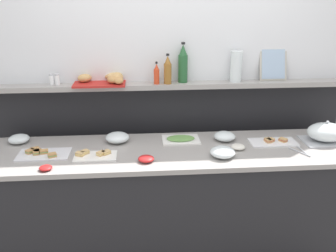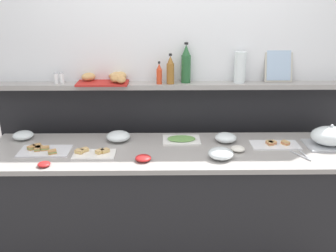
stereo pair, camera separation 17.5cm
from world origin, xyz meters
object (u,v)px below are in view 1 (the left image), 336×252
(sandwich_platter_side, at_px, (42,154))
(glass_bowl_large, at_px, (19,139))
(sandwich_platter_rear, at_px, (95,155))
(wine_bottle_green, at_px, (183,64))
(framed_picture, at_px, (273,64))
(glass_bowl_small, at_px, (223,152))
(water_carafe, at_px, (236,66))
(serving_cloche, at_px, (326,133))
(hot_sauce_bottle, at_px, (157,74))
(bread_basket, at_px, (109,79))
(vinegar_bottle_amber, at_px, (168,71))
(condiment_bowl_red, at_px, (238,147))
(condiment_bowl_dark, at_px, (46,168))
(sandwich_platter_front, at_px, (273,142))
(salt_shaker, at_px, (51,80))
(serving_tongs, at_px, (302,152))
(pepper_shaker, at_px, (57,79))
(glass_bowl_extra, at_px, (117,138))
(condiment_bowl_teal, at_px, (146,159))
(cold_cuts_platter, at_px, (181,139))

(sandwich_platter_side, relative_size, glass_bowl_large, 2.31)
(sandwich_platter_rear, distance_m, wine_bottle_green, 1.00)
(sandwich_platter_rear, distance_m, framed_picture, 1.60)
(sandwich_platter_side, xyz_separation_m, glass_bowl_large, (-0.23, 0.24, 0.02))
(glass_bowl_small, relative_size, water_carafe, 0.71)
(serving_cloche, xyz_separation_m, glass_bowl_small, (-0.83, -0.20, -0.04))
(hot_sauce_bottle, bearing_deg, framed_picture, 4.08)
(glass_bowl_small, bearing_deg, bread_basket, 142.82)
(vinegar_bottle_amber, bearing_deg, serving_cloche, -17.06)
(condiment_bowl_red, bearing_deg, condiment_bowl_dark, -170.07)
(glass_bowl_small, relative_size, condiment_bowl_dark, 2.09)
(sandwich_platter_front, distance_m, salt_shaker, 1.77)
(glass_bowl_large, distance_m, glass_bowl_small, 1.52)
(water_carafe, bearing_deg, bread_basket, 178.96)
(serving_cloche, xyz_separation_m, serving_tongs, (-0.26, -0.18, -0.07))
(vinegar_bottle_amber, height_order, pepper_shaker, vinegar_bottle_amber)
(glass_bowl_small, xyz_separation_m, framed_picture, (0.53, 0.63, 0.49))
(serving_tongs, distance_m, salt_shaker, 1.95)
(condiment_bowl_red, bearing_deg, hot_sauce_bottle, 142.03)
(hot_sauce_bottle, bearing_deg, water_carafe, 2.65)
(vinegar_bottle_amber, distance_m, wine_bottle_green, 0.14)
(condiment_bowl_dark, distance_m, framed_picture, 1.92)
(sandwich_platter_rear, xyz_separation_m, condiment_bowl_red, (1.02, 0.05, 0.01))
(glass_bowl_large, height_order, glass_bowl_extra, glass_bowl_extra)
(sandwich_platter_side, bearing_deg, condiment_bowl_teal, -12.61)
(condiment_bowl_teal, bearing_deg, sandwich_platter_front, 14.38)
(cold_cuts_platter, distance_m, glass_bowl_extra, 0.48)
(condiment_bowl_dark, height_order, serving_tongs, condiment_bowl_dark)
(sandwich_platter_side, xyz_separation_m, serving_cloche, (2.08, 0.07, 0.06))
(condiment_bowl_red, relative_size, framed_picture, 0.38)
(sandwich_platter_rear, bearing_deg, serving_tongs, -1.78)
(vinegar_bottle_amber, relative_size, salt_shaker, 2.71)
(sandwich_platter_rear, relative_size, sandwich_platter_side, 0.81)
(cold_cuts_platter, bearing_deg, glass_bowl_extra, 179.50)
(sandwich_platter_rear, relative_size, condiment_bowl_red, 2.89)
(cold_cuts_platter, distance_m, pepper_shaker, 1.06)
(wine_bottle_green, bearing_deg, hot_sauce_bottle, -168.45)
(glass_bowl_extra, height_order, condiment_bowl_red, glass_bowl_extra)
(sandwich_platter_rear, xyz_separation_m, wine_bottle_green, (0.67, 0.53, 0.52))
(cold_cuts_platter, height_order, vinegar_bottle_amber, vinegar_bottle_amber)
(condiment_bowl_dark, bearing_deg, wine_bottle_green, 36.52)
(sandwich_platter_side, bearing_deg, sandwich_platter_rear, -8.84)
(sandwich_platter_rear, bearing_deg, glass_bowl_large, 153.11)
(cold_cuts_platter, distance_m, bread_basket, 0.74)
(sandwich_platter_side, height_order, cold_cuts_platter, sandwich_platter_side)
(sandwich_platter_side, distance_m, condiment_bowl_teal, 0.74)
(hot_sauce_bottle, height_order, vinegar_bottle_amber, vinegar_bottle_amber)
(wine_bottle_green, bearing_deg, sandwich_platter_side, -155.44)
(cold_cuts_platter, height_order, serving_tongs, cold_cuts_platter)
(serving_cloche, bearing_deg, sandwich_platter_front, 178.12)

